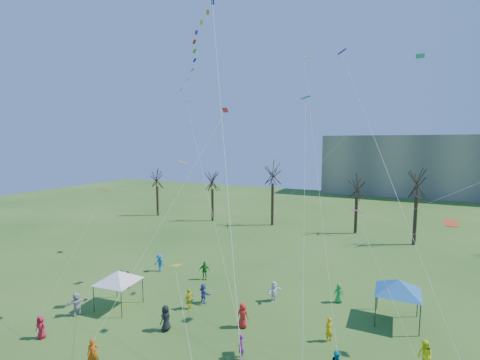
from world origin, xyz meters
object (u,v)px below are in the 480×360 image
at_px(big_box_kite, 202,39).
at_px(canopy_tent_blue, 398,286).
at_px(canopy_tent_white, 118,276).
at_px(distant_building, 453,166).

distance_m(big_box_kite, canopy_tent_blue, 21.91).
height_order(big_box_kite, canopy_tent_white, big_box_kite).
bearing_deg(canopy_tent_white, distant_building, 66.66).
bearing_deg(canopy_tent_blue, big_box_kite, -146.96).
bearing_deg(canopy_tent_white, big_box_kite, -5.04).
height_order(distant_building, big_box_kite, big_box_kite).
relative_size(distant_building, big_box_kite, 2.51).
distance_m(canopy_tent_white, canopy_tent_blue, 21.46).
height_order(big_box_kite, canopy_tent_blue, big_box_kite).
height_order(distant_building, canopy_tent_blue, distant_building).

